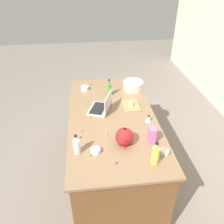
{
  "coord_description": "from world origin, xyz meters",
  "views": [
    {
      "loc": [
        2.2,
        -0.27,
        2.4
      ],
      "look_at": [
        0.0,
        0.0,
        0.95
      ],
      "focal_mm": 36.95,
      "sensor_mm": 36.0,
      "label": 1
    }
  ],
  "objects_px": {
    "bottle_oil": "(155,155)",
    "kettle": "(124,137)",
    "kitchen_timer": "(148,119)",
    "ramekin_wide": "(95,151)",
    "ramekin_small": "(85,88)",
    "laptop": "(102,107)",
    "cutting_board": "(131,106)",
    "ramekin_medium": "(165,152)",
    "candy_bag": "(152,135)",
    "mixing_bowl_large": "(133,85)",
    "butter_stick_left": "(131,103)",
    "bottle_vinegar": "(77,146)",
    "bottle_olive": "(109,89)"
  },
  "relations": [
    {
      "from": "cutting_board",
      "to": "butter_stick_left",
      "type": "distance_m",
      "value": 0.03
    },
    {
      "from": "ramekin_small",
      "to": "kitchen_timer",
      "type": "height_order",
      "value": "kitchen_timer"
    },
    {
      "from": "laptop",
      "to": "kitchen_timer",
      "type": "bearing_deg",
      "value": 59.08
    },
    {
      "from": "mixing_bowl_large",
      "to": "bottle_vinegar",
      "type": "bearing_deg",
      "value": -32.74
    },
    {
      "from": "bottle_vinegar",
      "to": "ramekin_wide",
      "type": "height_order",
      "value": "bottle_vinegar"
    },
    {
      "from": "mixing_bowl_large",
      "to": "butter_stick_left",
      "type": "relative_size",
      "value": 2.56
    },
    {
      "from": "bottle_olive",
      "to": "ramekin_wide",
      "type": "height_order",
      "value": "bottle_olive"
    },
    {
      "from": "mixing_bowl_large",
      "to": "candy_bag",
      "type": "bearing_deg",
      "value": -2.06
    },
    {
      "from": "mixing_bowl_large",
      "to": "ramekin_medium",
      "type": "relative_size",
      "value": 3.47
    },
    {
      "from": "bottle_vinegar",
      "to": "ramekin_wide",
      "type": "relative_size",
      "value": 2.28
    },
    {
      "from": "bottle_oil",
      "to": "candy_bag",
      "type": "bearing_deg",
      "value": 170.68
    },
    {
      "from": "bottle_oil",
      "to": "butter_stick_left",
      "type": "height_order",
      "value": "bottle_oil"
    },
    {
      "from": "laptop",
      "to": "cutting_board",
      "type": "relative_size",
      "value": 1.3
    },
    {
      "from": "bottle_oil",
      "to": "kettle",
      "type": "height_order",
      "value": "bottle_oil"
    },
    {
      "from": "laptop",
      "to": "mixing_bowl_large",
      "type": "bearing_deg",
      "value": 135.52
    },
    {
      "from": "mixing_bowl_large",
      "to": "butter_stick_left",
      "type": "distance_m",
      "value": 0.45
    },
    {
      "from": "butter_stick_left",
      "to": "kitchen_timer",
      "type": "distance_m",
      "value": 0.37
    },
    {
      "from": "bottle_oil",
      "to": "ramekin_medium",
      "type": "distance_m",
      "value": 0.18
    },
    {
      "from": "mixing_bowl_large",
      "to": "bottle_oil",
      "type": "relative_size",
      "value": 1.21
    },
    {
      "from": "laptop",
      "to": "ramekin_wide",
      "type": "xyz_separation_m",
      "value": [
        0.73,
        -0.12,
        -0.02
      ]
    },
    {
      "from": "butter_stick_left",
      "to": "ramekin_wide",
      "type": "bearing_deg",
      "value": -32.0
    },
    {
      "from": "ramekin_small",
      "to": "ramekin_medium",
      "type": "bearing_deg",
      "value": 27.36
    },
    {
      "from": "bottle_oil",
      "to": "ramekin_small",
      "type": "height_order",
      "value": "bottle_oil"
    },
    {
      "from": "bottle_oil",
      "to": "butter_stick_left",
      "type": "distance_m",
      "value": 0.97
    },
    {
      "from": "laptop",
      "to": "butter_stick_left",
      "type": "relative_size",
      "value": 3.35
    },
    {
      "from": "bottle_olive",
      "to": "bottle_vinegar",
      "type": "bearing_deg",
      "value": -21.5
    },
    {
      "from": "cutting_board",
      "to": "candy_bag",
      "type": "distance_m",
      "value": 0.69
    },
    {
      "from": "ramekin_wide",
      "to": "candy_bag",
      "type": "distance_m",
      "value": 0.57
    },
    {
      "from": "ramekin_small",
      "to": "ramekin_medium",
      "type": "height_order",
      "value": "ramekin_small"
    },
    {
      "from": "bottle_olive",
      "to": "kettle",
      "type": "height_order",
      "value": "bottle_olive"
    },
    {
      "from": "ramekin_small",
      "to": "ramekin_wide",
      "type": "xyz_separation_m",
      "value": [
        1.28,
        0.07,
        -0.0
      ]
    },
    {
      "from": "butter_stick_left",
      "to": "kitchen_timer",
      "type": "height_order",
      "value": "kitchen_timer"
    },
    {
      "from": "bottle_vinegar",
      "to": "ramekin_wide",
      "type": "bearing_deg",
      "value": 84.51
    },
    {
      "from": "bottle_oil",
      "to": "kitchen_timer",
      "type": "xyz_separation_m",
      "value": [
        -0.62,
        0.11,
        -0.06
      ]
    },
    {
      "from": "bottle_vinegar",
      "to": "laptop",
      "type": "bearing_deg",
      "value": 157.61
    },
    {
      "from": "laptop",
      "to": "bottle_oil",
      "type": "height_order",
      "value": "bottle_oil"
    },
    {
      "from": "bottle_olive",
      "to": "ramekin_wide",
      "type": "xyz_separation_m",
      "value": [
        1.08,
        -0.25,
        -0.07
      ]
    },
    {
      "from": "kettle",
      "to": "ramekin_medium",
      "type": "height_order",
      "value": "kettle"
    },
    {
      "from": "butter_stick_left",
      "to": "ramekin_medium",
      "type": "xyz_separation_m",
      "value": [
        0.87,
        0.15,
        -0.02
      ]
    },
    {
      "from": "mixing_bowl_large",
      "to": "butter_stick_left",
      "type": "bearing_deg",
      "value": -14.62
    },
    {
      "from": "ramekin_medium",
      "to": "ramekin_wide",
      "type": "relative_size",
      "value": 0.89
    },
    {
      "from": "cutting_board",
      "to": "ramekin_wide",
      "type": "height_order",
      "value": "ramekin_wide"
    },
    {
      "from": "butter_stick_left",
      "to": "kitchen_timer",
      "type": "xyz_separation_m",
      "value": [
        0.35,
        0.13,
        -0.0
      ]
    },
    {
      "from": "bottle_vinegar",
      "to": "kettle",
      "type": "distance_m",
      "value": 0.47
    },
    {
      "from": "cutting_board",
      "to": "candy_bag",
      "type": "height_order",
      "value": "candy_bag"
    },
    {
      "from": "bottle_olive",
      "to": "ramekin_small",
      "type": "relative_size",
      "value": 2.15
    },
    {
      "from": "ramekin_medium",
      "to": "candy_bag",
      "type": "distance_m",
      "value": 0.21
    },
    {
      "from": "laptop",
      "to": "butter_stick_left",
      "type": "xyz_separation_m",
      "value": [
        -0.05,
        0.36,
        -0.01
      ]
    },
    {
      "from": "kettle",
      "to": "ramekin_small",
      "type": "bearing_deg",
      "value": -163.02
    },
    {
      "from": "kettle",
      "to": "ramekin_wide",
      "type": "height_order",
      "value": "kettle"
    }
  ]
}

